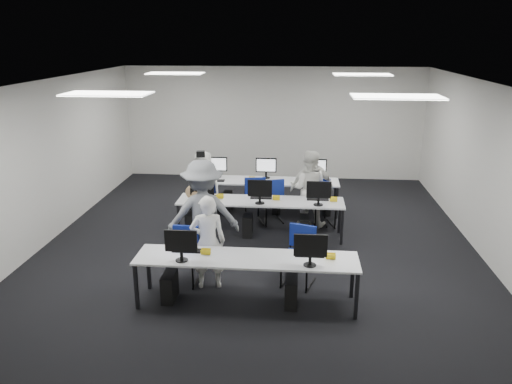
# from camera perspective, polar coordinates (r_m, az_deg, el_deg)

# --- Properties ---
(room) EXTENTS (9.00, 9.02, 3.00)m
(room) POSITION_cam_1_polar(r_m,az_deg,el_deg) (9.20, 0.44, 3.19)
(room) COLOR black
(room) RESTS_ON ground
(ceiling_panels) EXTENTS (5.20, 4.60, 0.02)m
(ceiling_panels) POSITION_cam_1_polar(r_m,az_deg,el_deg) (8.95, 0.46, 12.44)
(ceiling_panels) COLOR white
(ceiling_panels) RESTS_ON room
(desk_front) EXTENTS (3.20, 0.70, 0.73)m
(desk_front) POSITION_cam_1_polar(r_m,az_deg,el_deg) (7.22, -1.09, -7.85)
(desk_front) COLOR silver
(desk_front) RESTS_ON ground
(desk_mid) EXTENTS (3.20, 0.70, 0.73)m
(desk_mid) POSITION_cam_1_polar(r_m,az_deg,el_deg) (9.63, 0.52, -1.25)
(desk_mid) COLOR silver
(desk_mid) RESTS_ON ground
(desk_back) EXTENTS (3.20, 0.70, 0.73)m
(desk_back) POSITION_cam_1_polar(r_m,az_deg,el_deg) (10.96, 1.09, 1.09)
(desk_back) COLOR silver
(desk_back) RESTS_ON ground
(equipment_front) EXTENTS (2.51, 0.41, 1.19)m
(equipment_front) POSITION_cam_1_polar(r_m,az_deg,el_deg) (7.37, -2.60, -10.11)
(equipment_front) COLOR #0C1EA0
(equipment_front) RESTS_ON desk_front
(equipment_mid) EXTENTS (2.91, 0.41, 1.19)m
(equipment_mid) POSITION_cam_1_polar(r_m,az_deg,el_deg) (9.73, -0.62, -3.05)
(equipment_mid) COLOR white
(equipment_mid) RESTS_ON desk_mid
(equipment_back) EXTENTS (2.91, 0.41, 1.19)m
(equipment_back) POSITION_cam_1_polar(r_m,az_deg,el_deg) (11.06, 2.08, -0.51)
(equipment_back) COLOR white
(equipment_back) RESTS_ON desk_back
(chair_0) EXTENTS (0.46, 0.49, 0.89)m
(chair_0) POSITION_cam_1_polar(r_m,az_deg,el_deg) (8.07, -8.22, -8.32)
(chair_0) COLOR navy
(chair_0) RESTS_ON ground
(chair_1) EXTENTS (0.58, 0.61, 0.93)m
(chair_1) POSITION_cam_1_polar(r_m,az_deg,el_deg) (7.96, 4.88, -8.50)
(chair_1) COLOR navy
(chair_1) RESTS_ON ground
(chair_2) EXTENTS (0.49, 0.53, 0.99)m
(chair_2) POSITION_cam_1_polar(r_m,az_deg,el_deg) (10.52, -6.03, -1.83)
(chair_2) COLOR navy
(chair_2) RESTS_ON ground
(chair_3) EXTENTS (0.52, 0.55, 0.93)m
(chair_3) POSITION_cam_1_polar(r_m,az_deg,el_deg) (10.41, -0.06, -2.04)
(chair_3) COLOR navy
(chair_3) RESTS_ON ground
(chair_4) EXTENTS (0.57, 0.60, 0.94)m
(chair_4) POSITION_cam_1_polar(r_m,az_deg,el_deg) (10.38, 7.53, -2.24)
(chair_4) COLOR navy
(chair_4) RESTS_ON ground
(chair_5) EXTENTS (0.44, 0.48, 0.89)m
(chair_5) POSITION_cam_1_polar(r_m,az_deg,el_deg) (10.72, -5.73, -1.62)
(chair_5) COLOR navy
(chair_5) RESTS_ON ground
(chair_6) EXTENTS (0.60, 0.63, 0.96)m
(chair_6) POSITION_cam_1_polar(r_m,az_deg,el_deg) (10.53, 1.70, -1.76)
(chair_6) COLOR navy
(chair_6) RESTS_ON ground
(chair_7) EXTENTS (0.50, 0.54, 0.98)m
(chair_7) POSITION_cam_1_polar(r_m,az_deg,el_deg) (10.45, 6.86, -2.00)
(chair_7) COLOR navy
(chair_7) RESTS_ON ground
(handbag) EXTENTS (0.42, 0.32, 0.30)m
(handbag) POSITION_cam_1_polar(r_m,az_deg,el_deg) (9.66, -7.04, -0.06)
(handbag) COLOR #A57955
(handbag) RESTS_ON desk_mid
(student_0) EXTENTS (0.60, 0.46, 1.50)m
(student_0) POSITION_cam_1_polar(r_m,az_deg,el_deg) (7.70, -5.52, -5.71)
(student_0) COLOR white
(student_0) RESTS_ON ground
(student_1) EXTENTS (0.84, 0.69, 1.58)m
(student_1) POSITION_cam_1_polar(r_m,az_deg,el_deg) (10.23, 6.01, 0.42)
(student_1) COLOR white
(student_1) RESTS_ON ground
(student_2) EXTENTS (0.79, 0.58, 1.48)m
(student_2) POSITION_cam_1_polar(r_m,az_deg,el_deg) (10.56, -5.99, 0.71)
(student_2) COLOR white
(student_2) RESTS_ON ground
(student_3) EXTENTS (0.99, 0.63, 1.56)m
(student_3) POSITION_cam_1_polar(r_m,az_deg,el_deg) (10.25, 6.40, 0.41)
(student_3) COLOR white
(student_3) RESTS_ON ground
(photographer) EXTENTS (1.33, 0.95, 1.86)m
(photographer) POSITION_cam_1_polar(r_m,az_deg,el_deg) (8.32, -6.08, -2.60)
(photographer) COLOR gray
(photographer) RESTS_ON ground
(dslr_camera) EXTENTS (0.18, 0.21, 0.10)m
(dslr_camera) POSITION_cam_1_polar(r_m,az_deg,el_deg) (8.21, -6.36, 4.35)
(dslr_camera) COLOR black
(dslr_camera) RESTS_ON photographer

